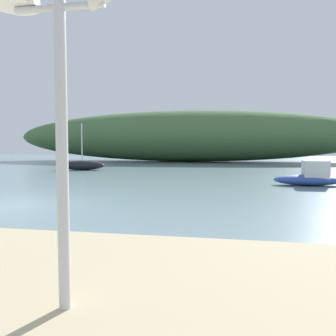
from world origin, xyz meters
name	(u,v)px	position (x,y,z in m)	size (l,w,h in m)	color
ground_plane	(14,205)	(0.00, 0.00, 0.00)	(120.00, 120.00, 0.00)	gray
distant_hill	(188,136)	(1.38, 32.17, 3.09)	(44.03, 10.28, 6.18)	#476B3D
mast_structure	(35,30)	(4.82, -6.47, 3.01)	(1.30, 0.46, 3.48)	silver
motorboat_mid_channel	(310,177)	(10.43, 7.53, 0.42)	(3.18, 1.13, 1.19)	#2D4C9E
sailboat_inner_mooring	(82,165)	(-4.77, 15.42, 0.38)	(3.59, 1.72, 3.64)	black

